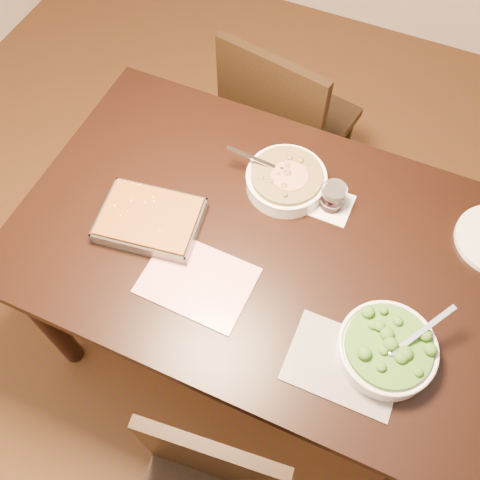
{
  "coord_description": "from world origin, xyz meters",
  "views": [
    {
      "loc": [
        0.25,
        -0.72,
        2.05
      ],
      "look_at": [
        -0.05,
        -0.05,
        0.8
      ],
      "focal_mm": 40.0,
      "sensor_mm": 36.0,
      "label": 1
    }
  ],
  "objects_px": {
    "broccoli_bowl": "(387,349)",
    "wine_tumbler": "(333,196)",
    "table": "(262,256)",
    "baking_dish": "(150,220)",
    "stew_bowl": "(286,180)",
    "chair_far": "(283,123)"
  },
  "relations": [
    {
      "from": "baking_dish",
      "to": "chair_far",
      "type": "bearing_deg",
      "value": 71.15
    },
    {
      "from": "table",
      "to": "stew_bowl",
      "type": "relative_size",
      "value": 5.28
    },
    {
      "from": "baking_dish",
      "to": "chair_far",
      "type": "relative_size",
      "value": 0.34
    },
    {
      "from": "broccoli_bowl",
      "to": "wine_tumbler",
      "type": "xyz_separation_m",
      "value": [
        -0.27,
        0.37,
        0.01
      ]
    },
    {
      "from": "broccoli_bowl",
      "to": "baking_dish",
      "type": "xyz_separation_m",
      "value": [
        -0.71,
        0.1,
        -0.01
      ]
    },
    {
      "from": "broccoli_bowl",
      "to": "baking_dish",
      "type": "distance_m",
      "value": 0.72
    },
    {
      "from": "wine_tumbler",
      "to": "stew_bowl",
      "type": "bearing_deg",
      "value": 175.84
    },
    {
      "from": "table",
      "to": "chair_far",
      "type": "relative_size",
      "value": 1.57
    },
    {
      "from": "wine_tumbler",
      "to": "chair_far",
      "type": "relative_size",
      "value": 0.09
    },
    {
      "from": "wine_tumbler",
      "to": "chair_far",
      "type": "height_order",
      "value": "chair_far"
    },
    {
      "from": "broccoli_bowl",
      "to": "wine_tumbler",
      "type": "relative_size",
      "value": 3.15
    },
    {
      "from": "baking_dish",
      "to": "stew_bowl",
      "type": "bearing_deg",
      "value": 34.52
    },
    {
      "from": "table",
      "to": "broccoli_bowl",
      "type": "relative_size",
      "value": 5.44
    },
    {
      "from": "table",
      "to": "stew_bowl",
      "type": "distance_m",
      "value": 0.24
    },
    {
      "from": "wine_tumbler",
      "to": "chair_far",
      "type": "xyz_separation_m",
      "value": [
        -0.31,
        0.46,
        -0.3
      ]
    },
    {
      "from": "broccoli_bowl",
      "to": "stew_bowl",
      "type": "bearing_deg",
      "value": 137.46
    },
    {
      "from": "stew_bowl",
      "to": "wine_tumbler",
      "type": "distance_m",
      "value": 0.15
    },
    {
      "from": "stew_bowl",
      "to": "table",
      "type": "bearing_deg",
      "value": -86.76
    },
    {
      "from": "table",
      "to": "wine_tumbler",
      "type": "relative_size",
      "value": 17.17
    },
    {
      "from": "wine_tumbler",
      "to": "chair_far",
      "type": "bearing_deg",
      "value": 124.27
    },
    {
      "from": "table",
      "to": "wine_tumbler",
      "type": "xyz_separation_m",
      "value": [
        0.14,
        0.19,
        0.14
      ]
    },
    {
      "from": "table",
      "to": "baking_dish",
      "type": "bearing_deg",
      "value": -164.94
    }
  ]
}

